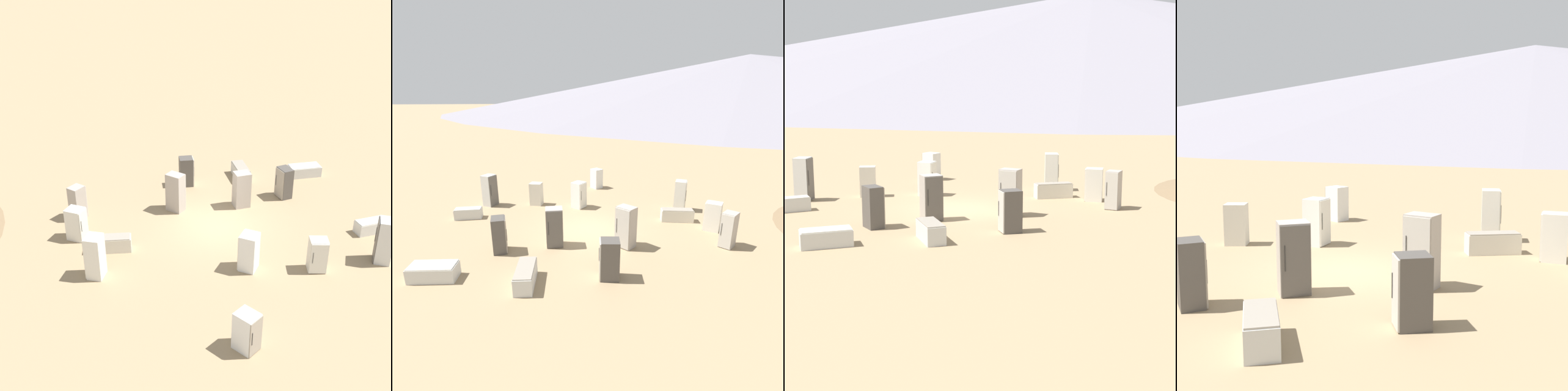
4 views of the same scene
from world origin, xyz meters
TOP-DOWN VIEW (x-y plane):
  - ground_plane at (0.00, 0.00)m, footprint 1000.00×1000.00m
  - mountain_ridge_1 at (140.90, -146.58)m, footprint 338.19×338.19m
  - discarded_fridge_0 at (-3.89, 3.63)m, footprint 1.74×1.06m
  - discarded_fridge_1 at (-1.20, 1.97)m, footprint 0.80×0.85m
  - discarded_fridge_2 at (-1.01, 4.36)m, footprint 0.82×0.64m
  - discarded_fridge_3 at (3.40, -0.56)m, footprint 0.99×0.99m
  - discarded_fridge_4 at (4.75, 1.83)m, footprint 0.90×0.92m
  - discarded_fridge_5 at (5.52, 4.60)m, footprint 0.98×0.98m
  - discarded_fridge_6 at (1.03, -6.15)m, footprint 0.96×0.95m
  - discarded_fridge_7 at (-2.02, -5.98)m, footprint 1.00×0.99m
  - discarded_fridge_8 at (-0.41, -5.01)m, footprint 1.19×1.80m
  - discarded_fridge_9 at (-4.46, 0.63)m, footprint 0.83×0.89m
  - discarded_fridge_10 at (7.20, -3.06)m, footprint 0.94×0.85m
  - discarded_fridge_11 at (-3.75, -5.40)m, footprint 0.81×0.87m
  - discarded_fridge_12 at (-2.31, -1.02)m, footprint 0.97×0.91m
  - discarded_fridge_13 at (3.60, 5.84)m, footprint 0.83×1.52m
  - discarded_fridge_14 at (-2.49, 6.82)m, footprint 1.22×1.85m

SIDE VIEW (x-z plane):
  - ground_plane at x=0.00m, z-range 0.00..0.00m
  - discarded_fridge_13 at x=3.60m, z-range 0.00..0.59m
  - discarded_fridge_14 at x=-2.49m, z-range 0.00..0.59m
  - discarded_fridge_0 at x=-3.89m, z-range 0.00..0.68m
  - discarded_fridge_8 at x=-0.41m, z-range 0.00..0.68m
  - discarded_fridge_4 at x=4.75m, z-range 0.00..1.41m
  - discarded_fridge_10 at x=7.20m, z-range 0.00..1.44m
  - discarded_fridge_7 at x=-2.02m, z-range 0.00..1.47m
  - discarded_fridge_9 at x=-4.46m, z-range 0.00..1.54m
  - discarded_fridge_2 at x=-1.01m, z-range 0.00..1.57m
  - discarded_fridge_3 at x=3.40m, z-range 0.00..1.60m
  - discarded_fridge_11 at x=-3.75m, z-range 0.00..1.62m
  - discarded_fridge_1 at x=-1.20m, z-range 0.00..1.79m
  - discarded_fridge_6 at x=1.03m, z-range 0.00..1.82m
  - discarded_fridge_12 at x=-2.31m, z-range 0.00..1.90m
  - discarded_fridge_5 at x=5.52m, z-range 0.00..1.95m
  - mountain_ridge_1 at x=140.90m, z-range 0.00..31.76m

